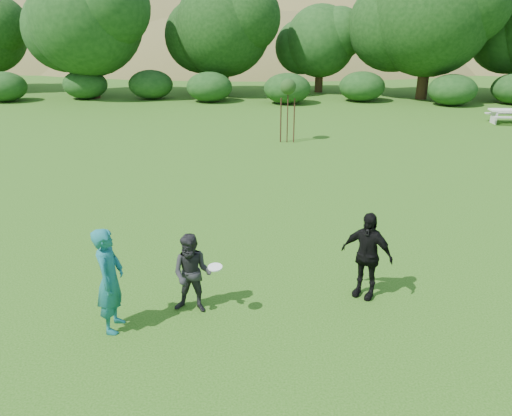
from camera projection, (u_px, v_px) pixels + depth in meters
The scene contains 9 objects.
ground at pixel (246, 318), 9.50m from camera, with size 120.00×120.00×0.00m, color #19470C.
player_teal at pixel (110, 280), 8.85m from camera, with size 0.72×0.48×1.99m, color #176369.
player_grey at pixel (192, 274), 9.46m from camera, with size 0.78×0.61×1.61m, color #242426.
player_black at pixel (366, 255), 9.97m from camera, with size 1.07×0.45×1.83m, color black.
frisbee at pixel (215, 267), 9.12m from camera, with size 0.27×0.27×0.05m.
sapling at pixel (288, 88), 22.02m from camera, with size 0.70×0.70×2.85m.
picnic_table at pixel (507, 114), 26.71m from camera, with size 1.80×1.48×0.76m.
hillside at pixel (279, 136), 77.61m from camera, with size 150.00×72.00×52.00m.
tree_row at pixel (327, 25), 34.30m from camera, with size 53.92×10.38×9.62m.
Camera 1 is at (0.71, -8.09, 5.36)m, focal length 35.00 mm.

